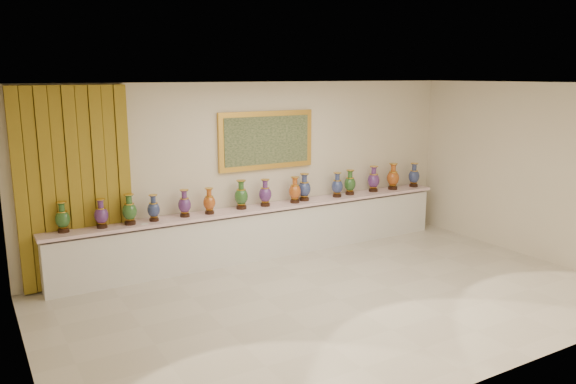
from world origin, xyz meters
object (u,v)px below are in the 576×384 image
(vase_0, at_px, (63,219))
(vase_2, at_px, (130,211))
(counter, at_px, (264,232))
(vase_1, at_px, (101,215))

(vase_0, height_order, vase_2, vase_2)
(counter, relative_size, vase_2, 15.53)
(vase_1, height_order, vase_2, vase_2)
(counter, relative_size, vase_1, 16.70)
(vase_0, height_order, vase_1, vase_0)
(vase_0, relative_size, vase_1, 1.03)
(vase_2, bearing_deg, vase_0, 176.70)
(vase_1, bearing_deg, vase_0, 176.33)
(vase_1, bearing_deg, counter, 0.54)
(vase_1, xyz_separation_m, vase_2, (0.41, -0.02, 0.01))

